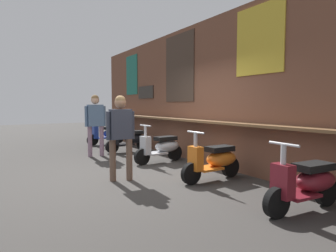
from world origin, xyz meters
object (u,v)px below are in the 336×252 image
at_px(scooter_maroon, 307,183).
at_px(shopper_browsing, 121,129).
at_px(scooter_black, 130,139).
at_px(scooter_silver, 162,147).
at_px(shopper_passing, 95,118).
at_px(scooter_orange, 215,160).
at_px(scooter_blue, 108,134).

relative_size(scooter_maroon, shopper_browsing, 0.86).
xyz_separation_m(scooter_black, shopper_browsing, (3.00, -1.55, 0.61)).
xyz_separation_m(scooter_black, scooter_silver, (1.90, -0.00, 0.00)).
distance_m(scooter_silver, shopper_browsing, 1.99).
distance_m(shopper_browsing, shopper_passing, 2.83).
bearing_deg(scooter_maroon, scooter_black, -85.47).
height_order(scooter_black, scooter_orange, same).
bearing_deg(scooter_blue, scooter_black, 86.56).
xyz_separation_m(scooter_silver, scooter_orange, (2.01, 0.00, 0.00)).
height_order(scooter_black, scooter_maroon, same).
relative_size(scooter_black, scooter_orange, 1.00).
bearing_deg(scooter_silver, scooter_black, -94.47).
bearing_deg(scooter_orange, scooter_black, -91.35).
relative_size(scooter_black, scooter_silver, 1.00).
distance_m(scooter_orange, shopper_browsing, 1.91).
height_order(scooter_black, shopper_passing, shopper_passing).
xyz_separation_m(scooter_blue, scooter_orange, (5.91, 0.00, 0.00)).
relative_size(scooter_orange, shopper_browsing, 0.86).
height_order(scooter_black, scooter_silver, same).
xyz_separation_m(scooter_blue, scooter_black, (1.99, -0.00, 0.00)).
relative_size(scooter_blue, shopper_passing, 0.81).
height_order(scooter_silver, scooter_maroon, same).
bearing_deg(scooter_orange, scooter_maroon, 88.65).
height_order(scooter_blue, shopper_passing, shopper_passing).
height_order(scooter_maroon, shopper_browsing, shopper_browsing).
relative_size(scooter_orange, shopper_passing, 0.81).
relative_size(scooter_blue, scooter_orange, 1.00).
distance_m(scooter_black, scooter_maroon, 5.80).
bearing_deg(scooter_black, scooter_orange, 94.20).
height_order(shopper_browsing, shopper_passing, shopper_passing).
distance_m(scooter_maroon, shopper_browsing, 3.27).
bearing_deg(shopper_passing, scooter_silver, 37.49).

